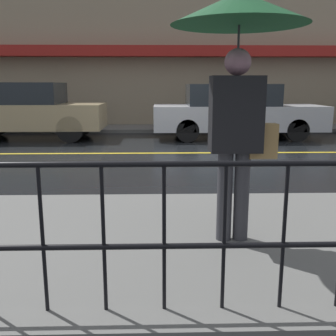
{
  "coord_description": "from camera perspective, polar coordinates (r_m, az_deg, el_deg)",
  "views": [
    {
      "loc": [
        -0.4,
        -8.6,
        1.48
      ],
      "look_at": [
        -0.25,
        -3.01,
        0.3
      ],
      "focal_mm": 42.0,
      "sensor_mm": 36.0,
      "label": 1
    }
  ],
  "objects": [
    {
      "name": "building_storefront",
      "position": [
        14.27,
        0.07,
        18.85
      ],
      "size": [
        28.0,
        0.85,
        6.47
      ],
      "color": "gray",
      "rests_on": "ground_plane"
    },
    {
      "name": "sidewalk_near",
      "position": [
        3.73,
        4.82,
        -10.6
      ],
      "size": [
        28.0,
        2.89,
        0.11
      ],
      "color": "#60605E",
      "rests_on": "ground_plane"
    },
    {
      "name": "lane_marking",
      "position": [
        8.74,
        1.1,
        2.2
      ],
      "size": [
        25.2,
        0.12,
        0.01
      ],
      "color": "gold",
      "rests_on": "ground_plane"
    },
    {
      "name": "ground_plane",
      "position": [
        8.74,
        1.1,
        2.17
      ],
      "size": [
        80.0,
        80.0,
        0.0
      ],
      "primitive_type": "plane",
      "color": "black"
    },
    {
      "name": "car_tan",
      "position": [
        11.66,
        -19.68,
        7.84
      ],
      "size": [
        4.07,
        1.71,
        1.55
      ],
      "color": "tan",
      "rests_on": "ground_plane"
    },
    {
      "name": "pedestrian",
      "position": [
        3.43,
        10.26,
        17.33
      ],
      "size": [
        1.13,
        1.13,
        2.11
      ],
      "color": "#333338",
      "rests_on": "sidewalk_near"
    },
    {
      "name": "railing_foreground",
      "position": [
        2.39,
        8.24,
        -7.14
      ],
      "size": [
        12.0,
        0.04,
        0.94
      ],
      "color": "black",
      "rests_on": "sidewalk_near"
    },
    {
      "name": "car_silver",
      "position": [
        11.31,
        9.77,
        8.1
      ],
      "size": [
        4.71,
        1.74,
        1.51
      ],
      "color": "#B2B5BA",
      "rests_on": "ground_plane"
    },
    {
      "name": "sidewalk_far",
      "position": [
        13.27,
        0.19,
        5.77
      ],
      "size": [
        28.0,
        1.7,
        0.11
      ],
      "color": "#60605E",
      "rests_on": "ground_plane"
    }
  ]
}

